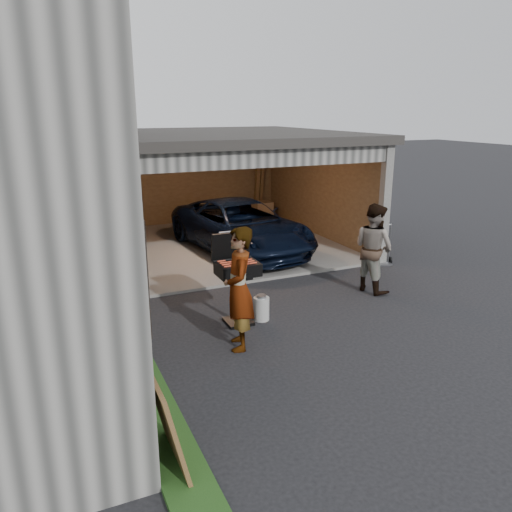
{
  "coord_description": "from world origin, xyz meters",
  "views": [
    {
      "loc": [
        -3.26,
        -5.38,
        3.46
      ],
      "look_at": [
        -0.09,
        1.72,
        1.15
      ],
      "focal_mm": 35.0,
      "sensor_mm": 36.0,
      "label": 1
    }
  ],
  "objects_px": {
    "minivan": "(241,229)",
    "man": "(373,248)",
    "hand_truck": "(384,256)",
    "propane_tank": "(261,309)",
    "bbq_grill": "(237,272)",
    "woman": "(239,289)",
    "plywood_panel": "(166,421)"
  },
  "relations": [
    {
      "from": "minivan",
      "to": "man",
      "type": "relative_size",
      "value": 2.57
    },
    {
      "from": "hand_truck",
      "to": "propane_tank",
      "type": "bearing_deg",
      "value": -138.29
    },
    {
      "from": "bbq_grill",
      "to": "hand_truck",
      "type": "distance_m",
      "value": 4.67
    },
    {
      "from": "propane_tank",
      "to": "hand_truck",
      "type": "relative_size",
      "value": 0.42
    },
    {
      "from": "woman",
      "to": "hand_truck",
      "type": "distance_m",
      "value": 5.31
    },
    {
      "from": "woman",
      "to": "propane_tank",
      "type": "relative_size",
      "value": 4.62
    },
    {
      "from": "woman",
      "to": "man",
      "type": "relative_size",
      "value": 1.07
    },
    {
      "from": "plywood_panel",
      "to": "man",
      "type": "bearing_deg",
      "value": 33.99
    },
    {
      "from": "minivan",
      "to": "propane_tank",
      "type": "xyz_separation_m",
      "value": [
        -1.24,
        -3.93,
        -0.42
      ]
    },
    {
      "from": "woman",
      "to": "propane_tank",
      "type": "xyz_separation_m",
      "value": [
        0.72,
        0.78,
        -0.73
      ]
    },
    {
      "from": "hand_truck",
      "to": "plywood_panel",
      "type": "bearing_deg",
      "value": -125.68
    },
    {
      "from": "man",
      "to": "propane_tank",
      "type": "bearing_deg",
      "value": 88.21
    },
    {
      "from": "minivan",
      "to": "hand_truck",
      "type": "bearing_deg",
      "value": -46.93
    },
    {
      "from": "man",
      "to": "propane_tank",
      "type": "distance_m",
      "value": 2.7
    },
    {
      "from": "woman",
      "to": "man",
      "type": "height_order",
      "value": "woman"
    },
    {
      "from": "propane_tank",
      "to": "bbq_grill",
      "type": "bearing_deg",
      "value": 170.48
    },
    {
      "from": "bbq_grill",
      "to": "plywood_panel",
      "type": "relative_size",
      "value": 1.46
    },
    {
      "from": "minivan",
      "to": "hand_truck",
      "type": "distance_m",
      "value": 3.48
    },
    {
      "from": "bbq_grill",
      "to": "plywood_panel",
      "type": "bearing_deg",
      "value": -123.29
    },
    {
      "from": "minivan",
      "to": "bbq_grill",
      "type": "distance_m",
      "value": 4.2
    },
    {
      "from": "woman",
      "to": "minivan",
      "type": "bearing_deg",
      "value": 173.62
    },
    {
      "from": "woman",
      "to": "plywood_panel",
      "type": "relative_size",
      "value": 1.8
    },
    {
      "from": "bbq_grill",
      "to": "hand_truck",
      "type": "xyz_separation_m",
      "value": [
        4.31,
        1.66,
        -0.72
      ]
    },
    {
      "from": "man",
      "to": "hand_truck",
      "type": "distance_m",
      "value": 1.97
    },
    {
      "from": "minivan",
      "to": "woman",
      "type": "xyz_separation_m",
      "value": [
        -1.96,
        -4.7,
        0.31
      ]
    },
    {
      "from": "plywood_panel",
      "to": "hand_truck",
      "type": "bearing_deg",
      "value": 36.45
    },
    {
      "from": "bbq_grill",
      "to": "plywood_panel",
      "type": "distance_m",
      "value": 3.57
    },
    {
      "from": "plywood_panel",
      "to": "propane_tank",
      "type": "bearing_deg",
      "value": 50.87
    },
    {
      "from": "woman",
      "to": "man",
      "type": "xyz_separation_m",
      "value": [
        3.3,
        1.21,
        -0.06
      ]
    },
    {
      "from": "minivan",
      "to": "man",
      "type": "bearing_deg",
      "value": -76.34
    },
    {
      "from": "man",
      "to": "propane_tank",
      "type": "height_order",
      "value": "man"
    },
    {
      "from": "woman",
      "to": "hand_truck",
      "type": "relative_size",
      "value": 1.96
    }
  ]
}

